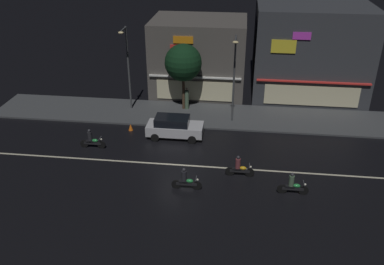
{
  "coord_description": "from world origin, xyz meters",
  "views": [
    {
      "loc": [
        3.92,
        -23.72,
        15.1
      ],
      "look_at": [
        0.66,
        3.04,
        0.98
      ],
      "focal_mm": 38.48,
      "sensor_mm": 36.0,
      "label": 1
    }
  ],
  "objects_px": {
    "streetlamp_west": "(127,62)",
    "pedestrian_on_sidewalk": "(187,99)",
    "parked_car_near_kerb": "(174,127)",
    "motorcycle_lead": "(293,185)",
    "streetlamp_mid": "(234,73)",
    "motorcycle_following": "(239,168)",
    "motorcycle_trailing_far": "(186,180)",
    "motorcycle_opposite_lane": "(92,140)",
    "traffic_cone": "(131,127)"
  },
  "relations": [
    {
      "from": "streetlamp_west",
      "to": "pedestrian_on_sidewalk",
      "type": "xyz_separation_m",
      "value": [
        4.89,
        0.68,
        -3.33
      ]
    },
    {
      "from": "streetlamp_west",
      "to": "parked_car_near_kerb",
      "type": "distance_m",
      "value": 7.26
    },
    {
      "from": "motorcycle_opposite_lane",
      "to": "traffic_cone",
      "type": "xyz_separation_m",
      "value": [
        2.1,
        3.1,
        -0.36
      ]
    },
    {
      "from": "motorcycle_trailing_far",
      "to": "streetlamp_mid",
      "type": "bearing_deg",
      "value": -101.02
    },
    {
      "from": "motorcycle_opposite_lane",
      "to": "motorcycle_trailing_far",
      "type": "distance_m",
      "value": 8.7
    },
    {
      "from": "motorcycle_trailing_far",
      "to": "traffic_cone",
      "type": "xyz_separation_m",
      "value": [
        -5.44,
        7.43,
        -0.36
      ]
    },
    {
      "from": "streetlamp_mid",
      "to": "motorcycle_trailing_far",
      "type": "xyz_separation_m",
      "value": [
        -2.53,
        -9.72,
        -3.71
      ]
    },
    {
      "from": "streetlamp_mid",
      "to": "parked_car_near_kerb",
      "type": "distance_m",
      "value": 6.29
    },
    {
      "from": "motorcycle_following",
      "to": "motorcycle_opposite_lane",
      "type": "bearing_deg",
      "value": -6.36
    },
    {
      "from": "motorcycle_trailing_far",
      "to": "traffic_cone",
      "type": "height_order",
      "value": "motorcycle_trailing_far"
    },
    {
      "from": "motorcycle_opposite_lane",
      "to": "streetlamp_mid",
      "type": "bearing_deg",
      "value": 25.79
    },
    {
      "from": "streetlamp_mid",
      "to": "motorcycle_opposite_lane",
      "type": "distance_m",
      "value": 12.02
    },
    {
      "from": "pedestrian_on_sidewalk",
      "to": "traffic_cone",
      "type": "relative_size",
      "value": 3.55
    },
    {
      "from": "streetlamp_mid",
      "to": "pedestrian_on_sidewalk",
      "type": "relative_size",
      "value": 3.66
    },
    {
      "from": "motorcycle_following",
      "to": "motorcycle_trailing_far",
      "type": "relative_size",
      "value": 1.0
    },
    {
      "from": "motorcycle_opposite_lane",
      "to": "traffic_cone",
      "type": "distance_m",
      "value": 3.76
    },
    {
      "from": "streetlamp_west",
      "to": "motorcycle_lead",
      "type": "relative_size",
      "value": 3.79
    },
    {
      "from": "streetlamp_west",
      "to": "motorcycle_trailing_far",
      "type": "xyz_separation_m",
      "value": [
        6.39,
        -11.15,
        -3.75
      ]
    },
    {
      "from": "streetlamp_mid",
      "to": "motorcycle_lead",
      "type": "bearing_deg",
      "value": -67.01
    },
    {
      "from": "parked_car_near_kerb",
      "to": "motorcycle_opposite_lane",
      "type": "distance_m",
      "value": 6.25
    },
    {
      "from": "motorcycle_lead",
      "to": "motorcycle_following",
      "type": "xyz_separation_m",
      "value": [
        -3.27,
        1.6,
        0.0
      ]
    },
    {
      "from": "motorcycle_trailing_far",
      "to": "traffic_cone",
      "type": "relative_size",
      "value": 3.45
    },
    {
      "from": "pedestrian_on_sidewalk",
      "to": "motorcycle_following",
      "type": "relative_size",
      "value": 1.03
    },
    {
      "from": "streetlamp_west",
      "to": "motorcycle_lead",
      "type": "xyz_separation_m",
      "value": [
        12.94,
        -10.87,
        -3.75
      ]
    },
    {
      "from": "motorcycle_following",
      "to": "motorcycle_trailing_far",
      "type": "xyz_separation_m",
      "value": [
        -3.27,
        -1.88,
        0.0
      ]
    },
    {
      "from": "motorcycle_following",
      "to": "motorcycle_opposite_lane",
      "type": "height_order",
      "value": "same"
    },
    {
      "from": "streetlamp_west",
      "to": "motorcycle_trailing_far",
      "type": "bearing_deg",
      "value": -60.17
    },
    {
      "from": "motorcycle_opposite_lane",
      "to": "motorcycle_trailing_far",
      "type": "xyz_separation_m",
      "value": [
        7.54,
        -4.32,
        0.0
      ]
    },
    {
      "from": "streetlamp_mid",
      "to": "motorcycle_lead",
      "type": "relative_size",
      "value": 3.75
    },
    {
      "from": "streetlamp_mid",
      "to": "traffic_cone",
      "type": "bearing_deg",
      "value": -163.94
    },
    {
      "from": "streetlamp_west",
      "to": "motorcycle_opposite_lane",
      "type": "relative_size",
      "value": 3.79
    },
    {
      "from": "streetlamp_mid",
      "to": "motorcycle_lead",
      "type": "distance_m",
      "value": 10.91
    },
    {
      "from": "motorcycle_lead",
      "to": "motorcycle_trailing_far",
      "type": "xyz_separation_m",
      "value": [
        -6.54,
        -0.28,
        0.0
      ]
    },
    {
      "from": "streetlamp_west",
      "to": "parked_car_near_kerb",
      "type": "bearing_deg",
      "value": -43.67
    },
    {
      "from": "pedestrian_on_sidewalk",
      "to": "motorcycle_lead",
      "type": "height_order",
      "value": "pedestrian_on_sidewalk"
    },
    {
      "from": "streetlamp_west",
      "to": "motorcycle_following",
      "type": "height_order",
      "value": "streetlamp_west"
    },
    {
      "from": "streetlamp_west",
      "to": "parked_car_near_kerb",
      "type": "height_order",
      "value": "streetlamp_west"
    },
    {
      "from": "motorcycle_trailing_far",
      "to": "traffic_cone",
      "type": "bearing_deg",
      "value": -50.17
    },
    {
      "from": "streetlamp_mid",
      "to": "parked_car_near_kerb",
      "type": "bearing_deg",
      "value": -145.68
    },
    {
      "from": "motorcycle_following",
      "to": "streetlamp_west",
      "type": "bearing_deg",
      "value": -37.43
    },
    {
      "from": "pedestrian_on_sidewalk",
      "to": "parked_car_near_kerb",
      "type": "xyz_separation_m",
      "value": [
        -0.3,
        -5.07,
        -0.18
      ]
    },
    {
      "from": "parked_car_near_kerb",
      "to": "motorcycle_opposite_lane",
      "type": "height_order",
      "value": "parked_car_near_kerb"
    },
    {
      "from": "parked_car_near_kerb",
      "to": "motorcycle_lead",
      "type": "distance_m",
      "value": 10.57
    },
    {
      "from": "streetlamp_mid",
      "to": "traffic_cone",
      "type": "xyz_separation_m",
      "value": [
        -7.98,
        -2.3,
        -4.07
      ]
    },
    {
      "from": "pedestrian_on_sidewalk",
      "to": "motorcycle_opposite_lane",
      "type": "xyz_separation_m",
      "value": [
        -6.04,
        -7.51,
        -0.42
      ]
    },
    {
      "from": "pedestrian_on_sidewalk",
      "to": "motorcycle_opposite_lane",
      "type": "relative_size",
      "value": 1.03
    },
    {
      "from": "motorcycle_lead",
      "to": "pedestrian_on_sidewalk",
      "type": "bearing_deg",
      "value": -50.36
    },
    {
      "from": "streetlamp_west",
      "to": "streetlamp_mid",
      "type": "distance_m",
      "value": 9.04
    },
    {
      "from": "motorcycle_following",
      "to": "parked_car_near_kerb",
      "type": "bearing_deg",
      "value": -37.56
    },
    {
      "from": "pedestrian_on_sidewalk",
      "to": "motorcycle_lead",
      "type": "relative_size",
      "value": 1.03
    }
  ]
}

